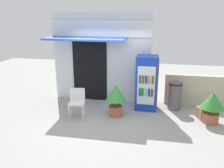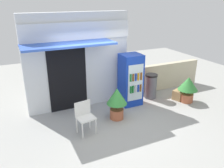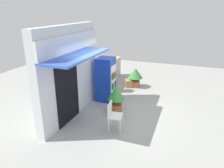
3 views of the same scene
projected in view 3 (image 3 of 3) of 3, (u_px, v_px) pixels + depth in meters
ground at (121, 117)px, 7.14m from camera, size 16.00×16.00×0.00m
storefront_building at (70, 71)px, 6.75m from camera, size 3.37×1.18×3.02m
drink_cooler at (106, 79)px, 8.22m from camera, size 0.69×0.68×1.72m
plastic_chair at (113, 114)px, 6.26m from camera, size 0.50×0.46×0.87m
potted_plant_near_shop at (116, 96)px, 7.29m from camera, size 0.60×0.60×0.97m
potted_plant_curbside at (135, 75)px, 9.72m from camera, size 0.67×0.67×0.90m
trash_bin at (111, 82)px, 9.19m from camera, size 0.43×0.43×0.88m
stone_boundary_wall at (109, 72)px, 10.33m from camera, size 2.84×0.22×1.02m
cardboard_box at (129, 83)px, 9.84m from camera, size 0.50×0.45×0.34m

